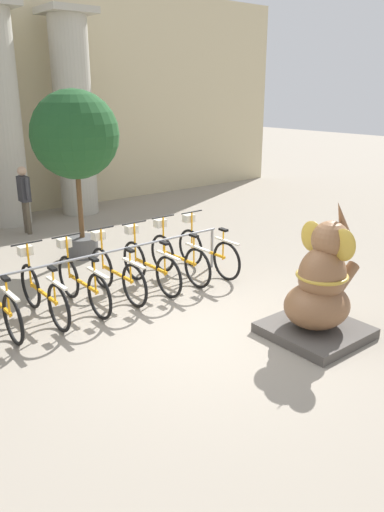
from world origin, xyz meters
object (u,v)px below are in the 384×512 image
Objects in this scene: bicycle_8 at (207,250)px; elephant_statue at (320,291)px; bicycle_6 at (150,264)px; bicycle_5 at (116,272)px; bicycle_7 at (178,256)px; bicycle_4 at (82,282)px; person_pedestrian at (24,194)px; potted_tree at (75,139)px; bicycle_3 at (43,292)px.

bicycle_8 is 0.92× the size of elephant_statue.
elephant_statue is (0.86, -2.88, 0.22)m from bicycle_6.
bicycle_5 is 0.64m from bicycle_6.
bicycle_8 is at bearing -3.46° from bicycle_7.
person_pedestrian is (0.92, 4.65, 0.52)m from bicycle_4.
elephant_statue is (2.13, -2.87, 0.22)m from bicycle_4.
potted_tree is at bearing 76.91° from bicycle_5.
bicycle_7 is 2.94m from elephant_statue.
bicycle_3 is 1.27m from bicycle_5.
person_pedestrian is 2.78m from potted_tree.
potted_tree reaches higher than person_pedestrian.
bicycle_4 is at bearing -179.27° from bicycle_6.
bicycle_8 is (3.17, 0.01, 0.00)m from bicycle_3.
bicycle_4 is 0.53× the size of potted_tree.
bicycle_3 is 0.92× the size of elephant_statue.
bicycle_8 is 2.92m from elephant_statue.
bicycle_7 is at bearing -71.25° from potted_tree.
bicycle_5 is 4.64m from person_pedestrian.
bicycle_8 is at bearing -0.10° from bicycle_6.
bicycle_7 is at bearing 1.18° from bicycle_3.
bicycle_3 is at bearing 179.97° from bicycle_4.
person_pedestrian is (0.29, 4.60, 0.52)m from bicycle_5.
bicycle_8 is at bearing -58.39° from potted_tree.
bicycle_8 is at bearing -0.88° from bicycle_5.
bicycle_4 is 1.00× the size of bicycle_5.
person_pedestrian is (-1.20, 7.52, 0.30)m from elephant_statue.
bicycle_3 is 4.93m from person_pedestrian.
bicycle_6 is 0.64m from bicycle_7.
elephant_statue is (0.22, -2.92, 0.22)m from bicycle_7.
potted_tree reaches higher than bicycle_3.
bicycle_6 is 1.27m from bicycle_8.
bicycle_5 is at bearing -179.58° from bicycle_7.
bicycle_4 is 1.10× the size of person_pedestrian.
bicycle_6 and bicycle_7 have the same top height.
bicycle_6 is (0.63, -0.03, 0.00)m from bicycle_5.
bicycle_6 is at bearing 0.73° from bicycle_4.
potted_tree is (-0.75, 2.22, 1.94)m from bicycle_7.
bicycle_6 is at bearing -85.70° from person_pedestrian.
bicycle_4 is 1.00× the size of bicycle_7.
bicycle_7 is at bearing 0.42° from bicycle_5.
elephant_statue is (2.76, -2.87, 0.22)m from bicycle_3.
bicycle_4 is 0.92× the size of elephant_statue.
bicycle_7 is at bearing 1.58° from bicycle_4.
bicycle_3 and bicycle_5 have the same top height.
person_pedestrian reaches higher than bicycle_5.
bicycle_7 is (1.27, 0.01, 0.00)m from bicycle_5.
potted_tree is (1.15, 2.27, 1.94)m from bicycle_4.
potted_tree is at bearing 63.07° from bicycle_4.
bicycle_4 is 1.27m from bicycle_6.
elephant_statue reaches higher than bicycle_7.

